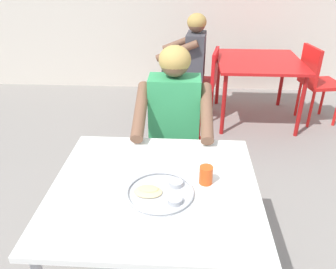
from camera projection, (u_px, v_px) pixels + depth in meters
name	position (u px, v px, depth m)	size (l,w,h in m)	color
table_foreground	(155.00, 198.00, 1.68)	(1.01, 0.95, 0.74)	white
thali_tray	(161.00, 192.00, 1.58)	(0.32, 0.32, 0.03)	#B7BABF
drinking_cup	(206.00, 174.00, 1.64)	(0.07, 0.07, 0.09)	#D84C19
chair_foreground	(175.00, 140.00, 2.54)	(0.41, 0.44, 0.83)	red
diner_foreground	(174.00, 124.00, 2.23)	(0.49, 0.55, 1.23)	#313131
table_background_red	(259.00, 67.00, 3.73)	(0.91, 0.96, 0.70)	red
chair_red_left	(203.00, 79.00, 3.86)	(0.50, 0.50, 0.80)	red
chair_red_right	(316.00, 79.00, 3.73)	(0.45, 0.45, 0.87)	red
patron_background	(187.00, 58.00, 3.74)	(0.58, 0.53, 1.19)	black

